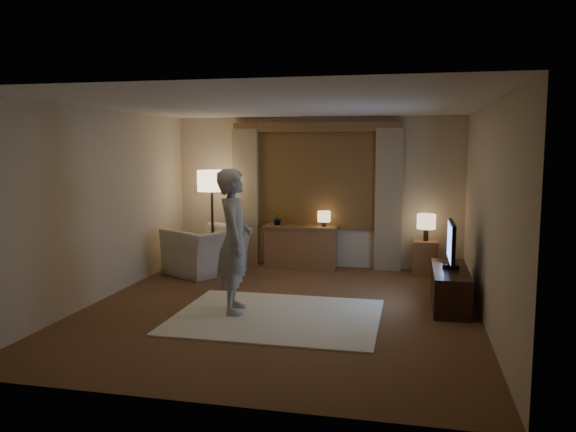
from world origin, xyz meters
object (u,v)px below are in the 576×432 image
(sideboard, at_px, (301,248))
(person, at_px, (234,241))
(armchair, at_px, (207,251))
(tv_stand, at_px, (450,288))
(side_table, at_px, (425,258))

(sideboard, bearing_deg, person, -96.17)
(armchair, bearing_deg, sideboard, 145.60)
(armchair, xyz_separation_m, person, (1.14, -2.03, 0.54))
(sideboard, height_order, armchair, armchair)
(armchair, bearing_deg, tv_stand, 101.62)
(side_table, height_order, tv_stand, side_table)
(tv_stand, relative_size, person, 0.78)
(sideboard, height_order, side_table, sideboard)
(sideboard, relative_size, side_table, 2.14)
(sideboard, relative_size, armchair, 1.02)
(sideboard, bearing_deg, tv_stand, -38.37)
(armchair, relative_size, tv_stand, 0.84)
(sideboard, xyz_separation_m, armchair, (-1.44, -0.75, 0.03))
(person, bearing_deg, sideboard, -20.23)
(armchair, relative_size, side_table, 2.10)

